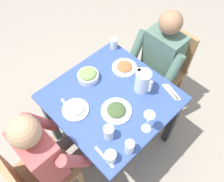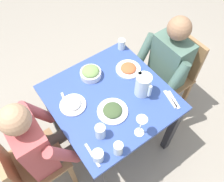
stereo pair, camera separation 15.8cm
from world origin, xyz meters
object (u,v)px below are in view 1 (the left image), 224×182
chair_near (35,176)px  chair_far (166,65)px  diner_near (54,150)px  water_glass_near_left (129,147)px  water_pitcher (143,81)px  wine_glass (149,119)px  diner_far (155,66)px  water_glass_near_right (109,133)px  water_glass_far_left (114,44)px  dining_table (111,106)px  plate_dolmas (116,110)px  water_glass_center (111,157)px  salad_bowl (88,75)px  plate_rice_curry (124,67)px  plate_yoghurt (75,109)px

chair_near → chair_far: same height
diner_near → water_glass_near_left: bearing=41.4°
water_pitcher → wine_glass: bearing=-43.0°
diner_far → water_glass_near_right: bearing=-73.4°
water_pitcher → water_glass_far_left: water_pitcher is taller
dining_table → diner_near: bearing=-90.6°
plate_dolmas → water_glass_far_left: water_glass_far_left is taller
water_glass_center → salad_bowl: bearing=151.1°
water_pitcher → water_glass_near_right: water_pitcher is taller
diner_near → water_glass_far_left: diner_near is taller
chair_near → plate_dolmas: bearing=79.9°
water_pitcher → salad_bowl: 0.44m
plate_rice_curry → water_glass_near_right: size_ratio=1.83×
dining_table → plate_dolmas: bearing=-28.3°
plate_dolmas → diner_far: bearing=102.3°
diner_near → water_glass_center: 0.44m
dining_table → salad_bowl: size_ratio=5.17×
chair_near → plate_yoghurt: 0.57m
diner_far → plate_rice_curry: bearing=-111.9°
chair_near → diner_near: 0.25m
chair_near → water_glass_near_right: bearing=66.5°
plate_yoghurt → water_glass_far_left: size_ratio=2.08×
chair_near → chair_far: bearing=90.4°
dining_table → chair_near: chair_near is taller
water_glass_near_left → chair_near: bearing=-125.6°
diner_near → plate_rice_curry: bearing=98.5°
water_pitcher → salad_bowl: bearing=-147.8°
water_glass_center → wine_glass: 0.35m
water_pitcher → water_glass_center: water_pitcher is taller
plate_yoghurt → water_glass_near_left: 0.50m
chair_far → water_glass_center: (0.37, -1.12, 0.29)m
water_glass_near_left → water_glass_center: bearing=-107.7°
chair_near → water_glass_far_left: bearing=107.5°
plate_dolmas → plate_yoghurt: bearing=-136.2°
chair_near → plate_rice_curry: (-0.13, 1.05, 0.27)m
water_glass_near_right → water_glass_center: size_ratio=1.33×
chair_near → plate_rice_curry: bearing=96.9°
diner_near → water_pitcher: bearing=81.5°
chair_far → diner_far: 0.25m
dining_table → plate_dolmas: (0.12, -0.07, 0.15)m
water_glass_near_left → wine_glass: 0.22m
plate_dolmas → water_glass_near_left: (0.27, -0.15, 0.04)m
plate_rice_curry → wine_glass: (0.50, -0.29, 0.13)m
water_pitcher → plate_dolmas: 0.30m
chair_near → diner_far: (-0.01, 1.34, 0.15)m
dining_table → water_glass_near_left: water_glass_near_left is taller
chair_far → plate_dolmas: chair_far is taller
diner_far → water_pitcher: 0.42m
chair_near → water_pitcher: 1.06m
chair_far → plate_rice_curry: (-0.12, -0.49, 0.27)m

